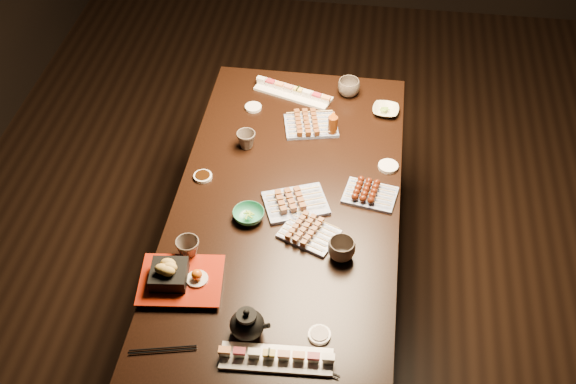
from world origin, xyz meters
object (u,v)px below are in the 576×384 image
(yakitori_plate_center, at_px, (296,199))
(condiment_bottle, at_px, (333,123))
(yakitori_plate_left, at_px, (311,122))
(tempura_tray, at_px, (180,274))
(yakitori_plate_right, at_px, (309,231))
(edamame_bowl_green, at_px, (249,215))
(dining_table, at_px, (286,264))
(teacup_far_right, at_px, (349,88))
(sushi_platter_far, at_px, (293,91))
(sushi_platter_near, at_px, (276,356))
(teacup_far_left, at_px, (246,140))
(edamame_bowl_cream, at_px, (386,111))
(teacup_near_left, at_px, (188,249))
(teacup_mid_right, at_px, (341,250))
(teapot, at_px, (247,322))

(yakitori_plate_center, height_order, condiment_bottle, condiment_bottle)
(yakitori_plate_center, xyz_separation_m, yakitori_plate_left, (0.01, 0.49, -0.00))
(tempura_tray, distance_m, condiment_bottle, 1.01)
(yakitori_plate_right, height_order, edamame_bowl_green, yakitori_plate_right)
(dining_table, bearing_deg, teacup_far_right, 85.60)
(sushi_platter_far, bearing_deg, teacup_far_right, -153.98)
(sushi_platter_near, bearing_deg, edamame_bowl_green, 104.82)
(teacup_far_left, bearing_deg, yakitori_plate_right, -55.43)
(tempura_tray, bearing_deg, edamame_bowl_cream, 51.42)
(yakitori_plate_center, bearing_deg, edamame_bowl_green, -171.68)
(yakitori_plate_right, xyz_separation_m, tempura_tray, (-0.43, -0.29, 0.03))
(dining_table, distance_m, yakitori_plate_right, 0.44)
(sushi_platter_far, bearing_deg, edamame_bowl_green, 103.65)
(sushi_platter_far, bearing_deg, teacup_far_left, 87.48)
(edamame_bowl_cream, relative_size, teacup_far_right, 1.15)
(edamame_bowl_cream, distance_m, teacup_near_left, 1.18)
(teacup_near_left, bearing_deg, edamame_bowl_cream, 54.17)
(yakitori_plate_right, relative_size, teacup_far_right, 2.04)
(yakitori_plate_right, bearing_deg, yakitori_plate_left, 118.68)
(yakitori_plate_right, height_order, teacup_far_right, teacup_far_right)
(sushi_platter_near, relative_size, edamame_bowl_cream, 3.14)
(dining_table, xyz_separation_m, yakitori_plate_center, (0.04, 0.00, 0.41))
(yakitori_plate_right, xyz_separation_m, condiment_bottle, (0.03, 0.61, 0.04))
(yakitori_plate_left, bearing_deg, tempura_tray, -123.67)
(edamame_bowl_green, height_order, teacup_far_left, teacup_far_left)
(sushi_platter_far, xyz_separation_m, tempura_tray, (-0.25, -1.17, 0.03))
(dining_table, distance_m, yakitori_plate_left, 0.64)
(dining_table, height_order, yakitori_plate_left, yakitori_plate_left)
(yakitori_plate_center, height_order, edamame_bowl_green, yakitori_plate_center)
(teacup_mid_right, bearing_deg, edamame_bowl_green, 158.65)
(dining_table, bearing_deg, yakitori_plate_right, -44.86)
(yakitori_plate_center, distance_m, teacup_far_right, 0.77)
(sushi_platter_near, xyz_separation_m, edamame_bowl_cream, (0.30, 1.36, -0.01))
(teacup_near_left, xyz_separation_m, teacup_mid_right, (0.56, 0.07, -0.00))
(yakitori_plate_left, relative_size, condiment_bottle, 1.77)
(yakitori_plate_center, bearing_deg, dining_table, 161.92)
(teacup_far_right, bearing_deg, edamame_bowl_green, -110.81)
(yakitori_plate_center, height_order, yakitori_plate_left, yakitori_plate_center)
(sushi_platter_near, xyz_separation_m, tempura_tray, (-0.39, 0.27, 0.03))
(teacup_near_left, height_order, teacup_far_right, teacup_near_left)
(teacup_far_left, bearing_deg, yakitori_plate_left, 32.91)
(teapot, bearing_deg, teacup_near_left, 136.88)
(teacup_far_right, distance_m, teapot, 1.40)
(sushi_platter_near, xyz_separation_m, yakitori_plate_right, (0.04, 0.56, 0.00))
(yakitori_plate_left, height_order, tempura_tray, tempura_tray)
(sushi_platter_near, xyz_separation_m, edamame_bowl_green, (-0.20, 0.62, -0.00))
(yakitori_plate_left, height_order, teapot, teapot)
(sushi_platter_near, height_order, condiment_bottle, condiment_bottle)
(yakitori_plate_right, xyz_separation_m, teacup_mid_right, (0.13, -0.09, 0.01))
(sushi_platter_near, height_order, yakitori_plate_left, yakitori_plate_left)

